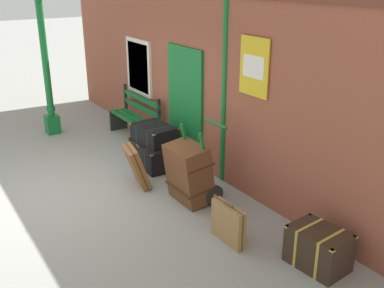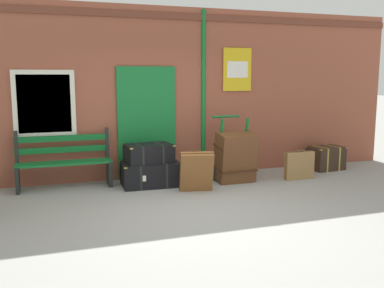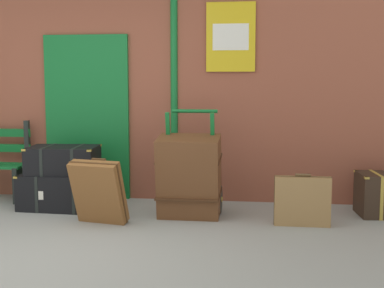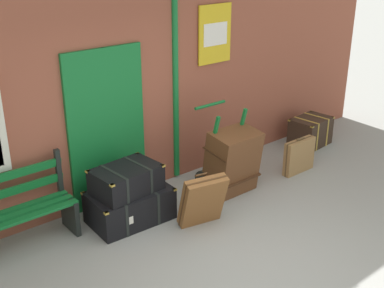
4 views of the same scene
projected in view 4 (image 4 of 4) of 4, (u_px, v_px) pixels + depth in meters
name	position (u px, v px, depth m)	size (l,w,h in m)	color
ground_plane	(245.00, 284.00, 5.22)	(60.00, 60.00, 0.00)	gray
brick_facade	(106.00, 83.00, 6.45)	(10.40, 0.35, 3.20)	brown
platform_bench	(4.00, 217.00, 5.62)	(1.60, 0.43, 1.01)	#146B2D
steamer_trunk_base	(130.00, 205.00, 6.32)	(1.04, 0.69, 0.43)	black
steamer_trunk_middle	(126.00, 179.00, 6.17)	(0.85, 0.61, 0.33)	black
porters_trolley	(223.00, 170.00, 7.14)	(0.71, 0.66, 1.18)	black
large_brown_trunk	(232.00, 161.00, 6.94)	(0.70, 0.55, 0.93)	brown
suitcase_oxblood	(299.00, 156.00, 7.61)	(0.59, 0.13, 0.56)	olive
suitcase_brown	(203.00, 201.00, 6.15)	(0.61, 0.46, 0.71)	brown
corner_trunk	(310.00, 131.00, 8.61)	(0.73, 0.55, 0.49)	#332319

